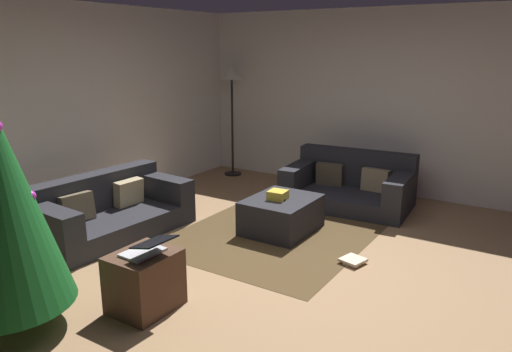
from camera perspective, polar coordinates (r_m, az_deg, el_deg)
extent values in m
plane|color=#93704C|center=(4.74, 3.84, -11.12)|extent=(6.40, 6.40, 0.00)
cube|color=silver|center=(6.43, -21.42, 6.96)|extent=(6.40, 0.12, 2.60)
cube|color=silver|center=(7.22, 16.32, 8.14)|extent=(0.12, 6.40, 2.60)
cube|color=#26262B|center=(5.80, -16.31, -5.43)|extent=(1.82, 1.02, 0.24)
cube|color=#26262B|center=(5.96, -18.46, -1.74)|extent=(1.77, 0.36, 0.42)
cube|color=#26262B|center=(6.18, -10.91, -1.29)|extent=(0.30, 0.91, 0.29)
cube|color=#26262B|center=(5.33, -23.00, -4.87)|extent=(0.30, 0.91, 0.29)
cube|color=tan|center=(6.02, -14.59, -1.87)|extent=(0.37, 0.16, 0.31)
cube|color=brown|center=(5.63, -20.14, -3.48)|extent=(0.38, 0.21, 0.31)
cube|color=#26262B|center=(6.64, 10.58, -2.62)|extent=(1.11, 1.68, 0.21)
cube|color=#26262B|center=(6.89, 11.68, 1.00)|extent=(0.36, 1.62, 0.49)
cube|color=#26262B|center=(6.40, 16.49, -1.23)|extent=(1.00, 0.32, 0.30)
cube|color=#26262B|center=(6.79, 5.21, 0.24)|extent=(1.00, 0.32, 0.30)
cube|color=#8C7A5B|center=(6.64, 13.78, -0.48)|extent=(0.16, 0.37, 0.31)
cube|color=brown|center=(6.82, 8.58, 0.19)|extent=(0.22, 0.38, 0.31)
cube|color=#26262B|center=(5.65, 2.99, -4.53)|extent=(0.85, 0.70, 0.39)
cube|color=gold|center=(5.54, 2.56, -2.22)|extent=(0.21, 0.22, 0.10)
cube|color=black|center=(5.52, 2.64, -2.73)|extent=(0.07, 0.16, 0.02)
cylinder|color=brown|center=(4.24, -26.45, -14.33)|extent=(0.10, 0.10, 0.23)
sphere|color=#CC33BF|center=(3.88, -24.78, -2.11)|extent=(0.08, 0.08, 0.08)
cube|color=#4C3323|center=(4.13, -12.84, -11.85)|extent=(0.52, 0.44, 0.48)
cube|color=silver|center=(4.02, -13.05, -8.64)|extent=(0.33, 0.24, 0.02)
cube|color=black|center=(3.88, -11.74, -7.52)|extent=(0.33, 0.24, 0.06)
cube|color=beige|center=(5.00, 11.33, -9.77)|extent=(0.22, 0.15, 0.03)
cube|color=beige|center=(4.98, 11.23, -9.56)|extent=(0.26, 0.26, 0.03)
cylinder|color=black|center=(8.18, -2.71, 0.28)|extent=(0.28, 0.28, 0.02)
cylinder|color=black|center=(8.02, -2.78, 5.61)|extent=(0.04, 0.04, 1.57)
cone|color=beige|center=(7.93, -2.86, 12.07)|extent=(0.36, 0.36, 0.24)
cube|color=#4B381F|center=(5.72, 2.96, -6.36)|extent=(2.60, 2.00, 0.01)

